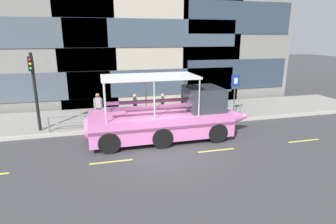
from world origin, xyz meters
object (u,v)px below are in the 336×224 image
object	(u,v)px
parking_sign	(235,88)
pedestrian_mid_left	(163,104)
duck_tour_boat	(170,118)
traffic_light_pole	(34,85)
pedestrian_near_bow	(203,99)
pedestrian_near_stern	(98,105)
pedestrian_mid_right	(135,104)

from	to	relation	value
parking_sign	pedestrian_mid_left	bearing A→B (deg)	178.94
duck_tour_boat	traffic_light_pole	bearing A→B (deg)	160.02
parking_sign	pedestrian_near_bow	world-z (taller)	parking_sign
duck_tour_boat	pedestrian_near_bow	size ratio (longest dim) A/B	5.01
parking_sign	pedestrian_near_stern	xyz separation A→B (m)	(-8.63, 0.48, -0.71)
parking_sign	duck_tour_boat	bearing A→B (deg)	-150.74
pedestrian_near_bow	pedestrian_mid_left	distance (m)	2.80
duck_tour_boat	pedestrian_near_bow	world-z (taller)	duck_tour_boat
parking_sign	pedestrian_mid_left	size ratio (longest dim) A/B	1.63
duck_tour_boat	pedestrian_mid_right	size ratio (longest dim) A/B	5.40
pedestrian_mid_left	traffic_light_pole	bearing A→B (deg)	-175.84
duck_tour_boat	pedestrian_mid_right	bearing A→B (deg)	114.27
duck_tour_boat	parking_sign	bearing A→B (deg)	29.26
traffic_light_pole	duck_tour_boat	distance (m)	7.29
pedestrian_mid_right	pedestrian_near_stern	world-z (taller)	pedestrian_near_stern
duck_tour_boat	pedestrian_mid_right	xyz separation A→B (m)	(-1.39, 3.07, 0.06)
parking_sign	pedestrian_near_bow	size ratio (longest dim) A/B	1.48
traffic_light_pole	pedestrian_mid_left	xyz separation A→B (m)	(6.97, 0.51, -1.56)
pedestrian_mid_left	duck_tour_boat	bearing A→B (deg)	-95.58
duck_tour_boat	pedestrian_near_bow	bearing A→B (deg)	46.53
traffic_light_pole	pedestrian_mid_right	distance (m)	5.55
pedestrian_near_bow	pedestrian_near_stern	xyz separation A→B (m)	(-6.61, 0.09, -0.01)
parking_sign	duck_tour_boat	xyz separation A→B (m)	(-5.08, -2.85, -0.84)
pedestrian_mid_left	pedestrian_near_bow	bearing A→B (deg)	6.14
parking_sign	pedestrian_near_bow	distance (m)	2.17
pedestrian_mid_left	pedestrian_mid_right	bearing A→B (deg)	175.31
parking_sign	pedestrian_near_stern	size ratio (longest dim) A/B	1.49
pedestrian_mid_right	pedestrian_near_stern	xyz separation A→B (m)	(-2.16, 0.25, 0.06)
parking_sign	pedestrian_near_bow	xyz separation A→B (m)	(-2.02, 0.39, -0.70)
duck_tour_boat	pedestrian_near_bow	xyz separation A→B (m)	(3.07, 3.24, 0.14)
pedestrian_near_bow	pedestrian_near_stern	world-z (taller)	pedestrian_near_bow
parking_sign	pedestrian_mid_right	size ratio (longest dim) A/B	1.59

